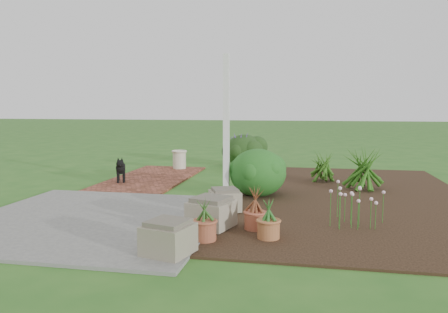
% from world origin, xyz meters
% --- Properties ---
extents(ground, '(80.00, 80.00, 0.00)m').
position_xyz_m(ground, '(0.00, 0.00, 0.00)').
color(ground, '#295F1E').
rests_on(ground, ground).
extents(concrete_patio, '(3.50, 3.50, 0.04)m').
position_xyz_m(concrete_patio, '(-1.25, -1.75, 0.02)').
color(concrete_patio, '#60605D').
rests_on(concrete_patio, ground).
extents(brick_path, '(1.60, 3.50, 0.04)m').
position_xyz_m(brick_path, '(-1.70, 1.75, 0.02)').
color(brick_path, brown).
rests_on(brick_path, ground).
extents(garden_bed, '(4.00, 7.00, 0.03)m').
position_xyz_m(garden_bed, '(2.50, 0.50, 0.01)').
color(garden_bed, black).
rests_on(garden_bed, ground).
extents(veranda_post, '(0.10, 0.10, 2.50)m').
position_xyz_m(veranda_post, '(0.30, 0.10, 1.25)').
color(veranda_post, white).
rests_on(veranda_post, ground).
extents(stone_trough_near, '(0.58, 0.58, 0.31)m').
position_xyz_m(stone_trough_near, '(0.26, -2.98, 0.20)').
color(stone_trough_near, '#766D59').
rests_on(stone_trough_near, concrete_patio).
extents(stone_trough_mid, '(0.64, 0.64, 0.34)m').
position_xyz_m(stone_trough_mid, '(0.48, -1.88, 0.21)').
color(stone_trough_mid, '#736859').
rests_on(stone_trough_mid, concrete_patio).
extents(stone_trough_far, '(0.57, 0.57, 0.29)m').
position_xyz_m(stone_trough_far, '(0.48, -0.95, 0.18)').
color(stone_trough_far, gray).
rests_on(stone_trough_far, concrete_patio).
extents(black_dog, '(0.31, 0.54, 0.49)m').
position_xyz_m(black_dog, '(-2.10, 1.02, 0.33)').
color(black_dog, black).
rests_on(black_dog, brick_path).
extents(cream_ceramic_urn, '(0.38, 0.38, 0.44)m').
position_xyz_m(cream_ceramic_urn, '(-1.50, 3.18, 0.26)').
color(cream_ceramic_urn, beige).
rests_on(cream_ceramic_urn, brick_path).
extents(evergreen_shrub, '(1.19, 1.19, 0.85)m').
position_xyz_m(evergreen_shrub, '(0.83, 0.33, 0.46)').
color(evergreen_shrub, '#12421A').
rests_on(evergreen_shrub, garden_bed).
extents(agapanthus_clump_back, '(1.22, 1.22, 0.92)m').
position_xyz_m(agapanthus_clump_back, '(2.74, 1.26, 0.49)').
color(agapanthus_clump_back, '#143E0B').
rests_on(agapanthus_clump_back, garden_bed).
extents(agapanthus_clump_front, '(1.04, 1.04, 0.71)m').
position_xyz_m(agapanthus_clump_front, '(2.01, 2.01, 0.38)').
color(agapanthus_clump_front, '#114111').
rests_on(agapanthus_clump_front, garden_bed).
extents(pink_flower_patch, '(1.08, 1.08, 0.55)m').
position_xyz_m(pink_flower_patch, '(2.34, -1.32, 0.30)').
color(pink_flower_patch, '#113D0F').
rests_on(pink_flower_patch, garden_bed).
extents(terracotta_pot_bronze, '(0.32, 0.32, 0.23)m').
position_xyz_m(terracotta_pot_bronze, '(1.05, -1.84, 0.14)').
color(terracotta_pot_bronze, '#A35037').
rests_on(terracotta_pot_bronze, garden_bed).
extents(terracotta_pot_small_left, '(0.33, 0.33, 0.22)m').
position_xyz_m(terracotta_pot_small_left, '(1.26, -2.20, 0.14)').
color(terracotta_pot_small_left, '#9D5D35').
rests_on(terracotta_pot_small_left, garden_bed).
extents(terracotta_pot_small_right, '(0.29, 0.29, 0.24)m').
position_xyz_m(terracotta_pot_small_right, '(0.52, -2.42, 0.15)').
color(terracotta_pot_small_right, brown).
rests_on(terracotta_pot_small_right, garden_bed).
extents(purple_flowering_bush, '(1.29, 1.29, 0.88)m').
position_xyz_m(purple_flowering_bush, '(0.02, 4.15, 0.44)').
color(purple_flowering_bush, black).
rests_on(purple_flowering_bush, ground).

